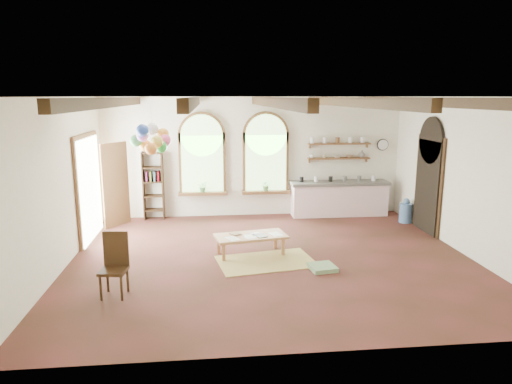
{
  "coord_description": "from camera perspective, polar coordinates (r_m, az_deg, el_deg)",
  "views": [
    {
      "loc": [
        -1.21,
        -8.67,
        3.21
      ],
      "look_at": [
        -0.26,
        0.6,
        1.25
      ],
      "focal_mm": 32.0,
      "sensor_mm": 36.0,
      "label": 1
    }
  ],
  "objects": [
    {
      "name": "floor",
      "position": [
        9.33,
        1.97,
        -8.25
      ],
      "size": [
        8.0,
        8.0,
        0.0
      ],
      "primitive_type": "plane",
      "color": "brown",
      "rests_on": "ground"
    },
    {
      "name": "shelf_cup_b",
      "position": [
        12.55,
        8.55,
        4.46
      ],
      "size": [
        0.1,
        0.1,
        0.09
      ],
      "primitive_type": "imported",
      "color": "beige",
      "rests_on": "wall_shelf_lower"
    },
    {
      "name": "kitchen_counter",
      "position": [
        12.68,
        10.34,
        -0.76
      ],
      "size": [
        2.68,
        0.62,
        0.94
      ],
      "color": "#FFD8DA",
      "rests_on": "floor"
    },
    {
      "name": "coffee_table",
      "position": [
        9.42,
        -0.67,
        -5.69
      ],
      "size": [
        1.55,
        0.92,
        0.41
      ],
      "color": "#B47B52",
      "rests_on": "floor"
    },
    {
      "name": "floor_mat",
      "position": [
        9.11,
        1.29,
        -8.69
      ],
      "size": [
        2.04,
        1.46,
        0.02
      ],
      "primitive_type": "cube",
      "rotation": [
        0.0,
        0.0,
        0.17
      ],
      "color": "#D3BE69",
      "rests_on": "floor"
    },
    {
      "name": "shelf_bowl_a",
      "position": [
        12.64,
        10.09,
        4.37
      ],
      "size": [
        0.22,
        0.22,
        0.05
      ],
      "primitive_type": "imported",
      "color": "beige",
      "rests_on": "wall_shelf_lower"
    },
    {
      "name": "tablet",
      "position": [
        9.36,
        0.57,
        -5.46
      ],
      "size": [
        0.28,
        0.33,
        0.01
      ],
      "primitive_type": "cube",
      "rotation": [
        0.0,
        0.0,
        0.33
      ],
      "color": "black",
      "rests_on": "coffee_table"
    },
    {
      "name": "shelf_bowl_b",
      "position": [
        12.74,
        11.6,
        4.39
      ],
      "size": [
        0.2,
        0.2,
        0.06
      ],
      "primitive_type": "imported",
      "color": "#8C664C",
      "rests_on": "wall_shelf_lower"
    },
    {
      "name": "shelf_cup_a",
      "position": [
        12.47,
        6.98,
        4.47
      ],
      "size": [
        0.12,
        0.1,
        0.1
      ],
      "primitive_type": "imported",
      "color": "white",
      "rests_on": "wall_shelf_lower"
    },
    {
      "name": "left_doorway",
      "position": [
        11.02,
        -20.16,
        0.37
      ],
      "size": [
        0.1,
        1.9,
        2.5
      ],
      "primitive_type": "cube",
      "color": "brown",
      "rests_on": "floor"
    },
    {
      "name": "balloon_cluster",
      "position": [
        9.86,
        -12.91,
        6.45
      ],
      "size": [
        0.86,
        0.92,
        1.16
      ],
      "color": "white",
      "rests_on": "floor"
    },
    {
      "name": "wall_clock",
      "position": [
        13.09,
        15.56,
        5.71
      ],
      "size": [
        0.32,
        0.04,
        0.32
      ],
      "primitive_type": "cylinder",
      "rotation": [
        1.57,
        0.0,
        0.0
      ],
      "color": "black",
      "rests_on": "wall_back"
    },
    {
      "name": "shelf_vase",
      "position": [
        12.84,
        13.11,
        4.67
      ],
      "size": [
        0.18,
        0.18,
        0.19
      ],
      "primitive_type": "imported",
      "color": "slate",
      "rests_on": "wall_shelf_lower"
    },
    {
      "name": "right_doorway",
      "position": [
        11.6,
        20.65,
        0.64
      ],
      "size": [
        0.1,
        1.3,
        2.4
      ],
      "primitive_type": "cube",
      "color": "black",
      "rests_on": "floor"
    },
    {
      "name": "wall_shelf_lower",
      "position": [
        12.66,
        10.3,
        4.16
      ],
      "size": [
        1.7,
        0.24,
        0.04
      ],
      "primitive_type": "cube",
      "color": "brown",
      "rests_on": "wall_back"
    },
    {
      "name": "ceiling_beams",
      "position": [
        8.76,
        2.11,
        11.16
      ],
      "size": [
        6.2,
        6.8,
        0.18
      ],
      "primitive_type": null,
      "color": "#392412",
      "rests_on": "ceiling"
    },
    {
      "name": "table_book",
      "position": [
        9.43,
        -3.03,
        -5.32
      ],
      "size": [
        0.28,
        0.3,
        0.02
      ],
      "primitive_type": "imported",
      "rotation": [
        0.0,
        0.0,
        0.6
      ],
      "color": "olive",
      "rests_on": "coffee_table"
    },
    {
      "name": "side_chair",
      "position": [
        7.92,
        -17.27,
        -10.23
      ],
      "size": [
        0.46,
        0.46,
        1.05
      ],
      "color": "#392412",
      "rests_on": "floor"
    },
    {
      "name": "potted_plant_right",
      "position": [
        12.32,
        1.28,
        0.84
      ],
      "size": [
        0.27,
        0.23,
        0.3
      ],
      "primitive_type": "imported",
      "color": "#598C4C",
      "rests_on": "window_right"
    },
    {
      "name": "bookshelf",
      "position": [
        12.3,
        -12.73,
        0.77
      ],
      "size": [
        0.53,
        0.32,
        1.8
      ],
      "color": "#392412",
      "rests_on": "floor"
    },
    {
      "name": "water_jug_a",
      "position": [
        12.97,
        13.71,
        -1.52
      ],
      "size": [
        0.34,
        0.34,
        0.65
      ],
      "color": "#5079AC",
      "rests_on": "floor"
    },
    {
      "name": "water_jug_b",
      "position": [
        12.42,
        18.22,
        -2.38
      ],
      "size": [
        0.33,
        0.33,
        0.64
      ],
      "color": "#5079AC",
      "rests_on": "floor"
    },
    {
      "name": "floor_cushion",
      "position": [
        8.82,
        8.3,
        -9.31
      ],
      "size": [
        0.54,
        0.54,
        0.08
      ],
      "primitive_type": "cube",
      "rotation": [
        0.0,
        0.0,
        0.15
      ],
      "color": "gray",
      "rests_on": "floor"
    },
    {
      "name": "wall_shelf_upper",
      "position": [
        12.62,
        10.36,
        5.96
      ],
      "size": [
        1.7,
        0.24,
        0.04
      ],
      "primitive_type": "cube",
      "color": "brown",
      "rests_on": "wall_back"
    },
    {
      "name": "potted_plant_left",
      "position": [
        12.22,
        -6.66,
        0.67
      ],
      "size": [
        0.27,
        0.23,
        0.3
      ],
      "primitive_type": "imported",
      "color": "#598C4C",
      "rests_on": "window_left"
    },
    {
      "name": "window_left",
      "position": [
        12.2,
        -6.74,
        4.38
      ],
      "size": [
        1.3,
        0.28,
        2.2
      ],
      "color": "brown",
      "rests_on": "floor"
    },
    {
      "name": "window_right",
      "position": [
        12.29,
        1.23,
        4.51
      ],
      "size": [
        1.3,
        0.28,
        2.2
      ],
      "color": "brown",
      "rests_on": "floor"
    }
  ]
}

